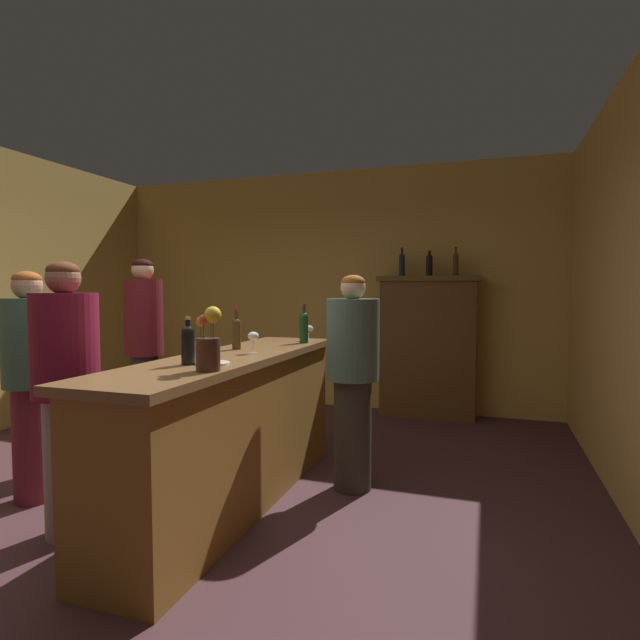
% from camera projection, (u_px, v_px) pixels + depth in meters
% --- Properties ---
extents(floor, '(8.80, 8.80, 0.00)m').
position_uv_depth(floor, '(160.00, 518.00, 3.20)').
color(floor, '#4D2E32').
rests_on(floor, ground).
extents(wall_back, '(5.73, 0.12, 2.92)m').
position_uv_depth(wall_back, '(326.00, 290.00, 6.37)').
color(wall_back, '#D8AC53').
rests_on(wall_back, ground).
extents(bar_counter, '(0.62, 2.51, 1.02)m').
position_uv_depth(bar_counter, '(231.00, 430.00, 3.38)').
color(bar_counter, brown).
rests_on(bar_counter, ground).
extents(display_cabinet, '(1.14, 0.37, 1.61)m').
position_uv_depth(display_cabinet, '(428.00, 344.00, 5.73)').
color(display_cabinet, brown).
rests_on(display_cabinet, ground).
extents(wine_bottle_malbec, '(0.07, 0.07, 0.32)m').
position_uv_depth(wine_bottle_malbec, '(304.00, 326.00, 4.09)').
color(wine_bottle_malbec, '#193C19').
rests_on(wine_bottle_malbec, bar_counter).
extents(wine_bottle_rose, '(0.06, 0.06, 0.30)m').
position_uv_depth(wine_bottle_rose, '(236.00, 332.00, 3.65)').
color(wine_bottle_rose, '#473015').
rests_on(wine_bottle_rose, bar_counter).
extents(wine_bottle_syrah, '(0.08, 0.08, 0.28)m').
position_uv_depth(wine_bottle_syrah, '(188.00, 343.00, 2.89)').
color(wine_bottle_syrah, black).
rests_on(wine_bottle_syrah, bar_counter).
extents(wine_glass_front, '(0.08, 0.08, 0.15)m').
position_uv_depth(wine_glass_front, '(253.00, 337.00, 3.41)').
color(wine_glass_front, white).
rests_on(wine_glass_front, bar_counter).
extents(wine_glass_mid, '(0.08, 0.08, 0.12)m').
position_uv_depth(wine_glass_mid, '(199.00, 347.00, 3.06)').
color(wine_glass_mid, white).
rests_on(wine_glass_mid, bar_counter).
extents(wine_glass_rear, '(0.08, 0.08, 0.13)m').
position_uv_depth(wine_glass_rear, '(309.00, 330.00, 4.28)').
color(wine_glass_rear, white).
rests_on(wine_glass_rear, bar_counter).
extents(flower_arrangement, '(0.15, 0.13, 0.35)m').
position_uv_depth(flower_arrangement, '(209.00, 344.00, 2.66)').
color(flower_arrangement, '#462A1E').
rests_on(flower_arrangement, bar_counter).
extents(cheese_plate, '(0.20, 0.20, 0.01)m').
position_uv_depth(cheese_plate, '(213.00, 363.00, 2.92)').
color(cheese_plate, white).
rests_on(cheese_plate, bar_counter).
extents(display_bottle_left, '(0.07, 0.07, 0.33)m').
position_uv_depth(display_bottle_left, '(402.00, 263.00, 5.77)').
color(display_bottle_left, '#1C2439').
rests_on(display_bottle_left, display_cabinet).
extents(display_bottle_midleft, '(0.08, 0.08, 0.30)m').
position_uv_depth(display_bottle_midleft, '(429.00, 264.00, 5.68)').
color(display_bottle_midleft, black).
rests_on(display_bottle_midleft, display_cabinet).
extents(display_bottle_center, '(0.06, 0.06, 0.32)m').
position_uv_depth(display_bottle_center, '(456.00, 263.00, 5.58)').
color(display_bottle_center, '#4D3419').
rests_on(display_bottle_center, display_cabinet).
extents(patron_by_cabinet, '(0.34, 0.34, 1.73)m').
position_uv_depth(patron_by_cabinet, '(144.00, 345.00, 4.53)').
color(patron_by_cabinet, '#2A302B').
rests_on(patron_by_cabinet, ground).
extents(patron_in_grey, '(0.34, 0.34, 1.58)m').
position_uv_depth(patron_in_grey, '(30.00, 376.00, 3.42)').
color(patron_in_grey, maroon).
rests_on(patron_in_grey, ground).
extents(patron_near_entrance, '(0.37, 0.37, 1.62)m').
position_uv_depth(patron_near_entrance, '(66.00, 388.00, 2.94)').
color(patron_near_entrance, gray).
rests_on(patron_near_entrance, ground).
extents(bartender, '(0.38, 0.38, 1.56)m').
position_uv_depth(bartender, '(353.00, 374.00, 3.63)').
color(bartender, '#332E26').
rests_on(bartender, ground).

